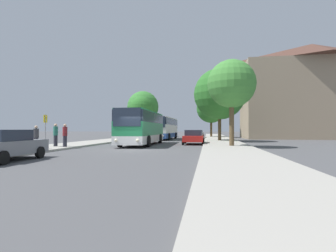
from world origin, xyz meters
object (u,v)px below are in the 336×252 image
pedestrian_walking_back (65,135)px  tree_left_far (141,108)px  parked_car_left_curb (5,145)px  tree_left_near (143,107)px  bus_middle (164,128)px  tree_right_far (211,108)px  pedestrian_waiting_near (36,137)px  tree_right_near (232,84)px  parked_car_right_far (198,134)px  pedestrian_waiting_far (56,135)px  parked_car_right_near (194,137)px  bus_stop_sign (45,127)px  bus_front (142,127)px  tree_right_mid (220,94)px

pedestrian_walking_back → tree_left_far: size_ratio=0.25×
parked_car_left_curb → tree_left_near: tree_left_near is taller
bus_middle → tree_right_far: bearing=56.4°
pedestrian_waiting_near → tree_right_near: bearing=67.0°
bus_middle → parked_car_right_far: (4.85, 5.28, -1.02)m
pedestrian_waiting_near → tree_left_far: 28.82m
parked_car_right_far → pedestrian_waiting_far: (-10.60, -24.60, 0.37)m
parked_car_right_near → bus_stop_sign: (-11.27, -7.65, 0.98)m
bus_middle → parked_car_right_far: 7.24m
parked_car_right_near → tree_left_far: 21.65m
tree_right_near → tree_right_far: size_ratio=0.91×
bus_front → parked_car_right_far: bus_front is taller
bus_stop_sign → pedestrian_waiting_far: size_ratio=1.39×
bus_front → bus_middle: bearing=89.5°
pedestrian_waiting_near → tree_right_mid: bearing=95.3°
bus_front → tree_left_far: 21.31m
pedestrian_waiting_near → pedestrian_walking_back: bearing=118.6°
bus_middle → bus_stop_sign: bearing=-106.5°
parked_car_right_far → pedestrian_waiting_near: pedestrian_waiting_near is taller
bus_stop_sign → pedestrian_waiting_far: (0.48, 0.64, -0.65)m
pedestrian_waiting_near → tree_right_near: 15.61m
parked_car_right_near → tree_left_near: tree_left_near is taller
tree_right_mid → pedestrian_walking_back: bearing=-131.9°
parked_car_left_curb → parked_car_right_far: size_ratio=0.92×
pedestrian_waiting_near → tree_right_mid: size_ratio=0.18×
bus_middle → tree_left_near: (-6.55, 12.91, 4.36)m
pedestrian_walking_back → tree_left_far: (-0.56, 25.97, 4.23)m
pedestrian_waiting_near → bus_front: bearing=100.1°
parked_car_right_near → pedestrian_waiting_far: pedestrian_waiting_far is taller
tree_left_near → pedestrian_waiting_far: bearing=-88.6°
pedestrian_walking_back → tree_left_near: 33.10m
parked_car_left_curb → bus_stop_sign: bearing=109.2°
pedestrian_waiting_far → tree_right_near: bearing=179.8°
bus_middle → parked_car_right_far: size_ratio=2.46×
bus_front → pedestrian_waiting_near: bus_front is taller
bus_front → pedestrian_waiting_near: (-5.52, -8.18, -0.75)m
pedestrian_waiting_near → tree_left_far: tree_left_far is taller
parked_car_left_curb → tree_right_far: bearing=72.5°
bus_front → parked_car_right_near: bearing=19.1°
pedestrian_walking_back → tree_left_near: (-1.87, 32.66, 5.03)m
parked_car_left_curb → tree_right_mid: 25.19m
tree_right_near → tree_right_mid: size_ratio=0.80×
bus_front → parked_car_right_far: bearing=75.3°
pedestrian_waiting_near → pedestrian_waiting_far: (-0.37, 2.96, 0.11)m
tree_right_far → pedestrian_waiting_far: bearing=-113.4°
bus_front → pedestrian_waiting_near: bearing=-125.1°
bus_front → bus_stop_sign: (-6.38, -5.85, 0.01)m
bus_front → parked_car_left_curb: bearing=-104.5°
bus_stop_sign → tree_right_mid: (14.15, 14.24, 4.18)m
bus_front → tree_left_near: size_ratio=1.18×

